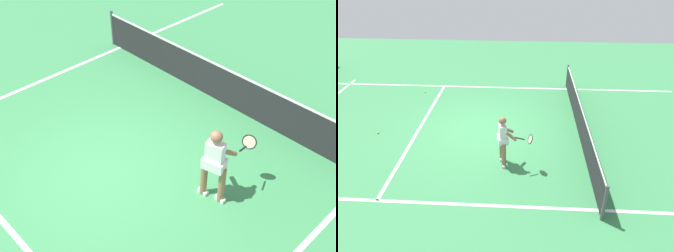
# 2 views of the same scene
# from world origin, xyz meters

# --- Properties ---
(ground_plane) EXTENTS (23.56, 23.56, 0.00)m
(ground_plane) POSITION_xyz_m (0.00, 0.00, 0.00)
(ground_plane) COLOR #38844C
(service_line_marking) EXTENTS (7.54, 0.10, 0.01)m
(service_line_marking) POSITION_xyz_m (0.00, -2.11, 0.00)
(service_line_marking) COLOR white
(service_line_marking) RESTS_ON ground
(sideline_left_marking) EXTENTS (0.10, 16.12, 0.01)m
(sideline_left_marking) POSITION_xyz_m (-3.77, 0.00, 0.00)
(sideline_left_marking) COLOR white
(sideline_left_marking) RESTS_ON ground
(court_net) EXTENTS (8.22, 0.08, 1.03)m
(court_net) POSITION_xyz_m (0.00, 3.47, 0.48)
(court_net) COLOR #4C4C51
(court_net) RESTS_ON ground
(tennis_player) EXTENTS (0.67, 1.06, 1.55)m
(tennis_player) POSITION_xyz_m (1.96, 1.01, 0.85)
(tennis_player) COLOR #8C6647
(tennis_player) RESTS_ON ground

